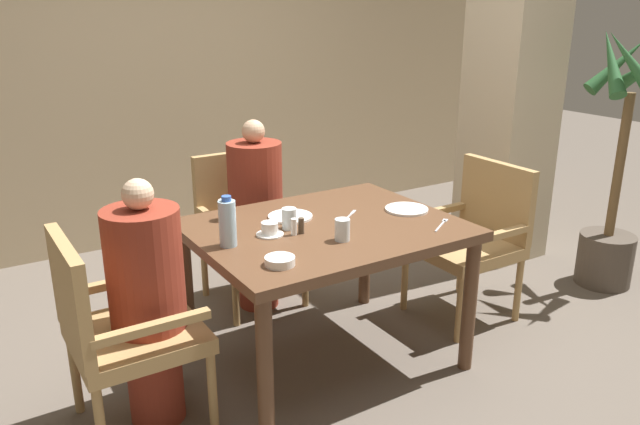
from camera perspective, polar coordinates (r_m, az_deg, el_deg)
The scene contains 22 objects.
ground_plane at distance 3.37m, azimuth 0.47°, elevation -13.30°, with size 16.00×16.00×0.00m, color #60564C.
wall_back at distance 4.92m, azimuth -14.18°, elevation 13.59°, with size 8.00×0.06×2.80m.
pillar_stone at distance 4.61m, azimuth 17.29°, elevation 12.39°, with size 0.50×0.50×2.70m.
dining_table at distance 3.07m, azimuth 0.50°, elevation -2.77°, with size 1.26×1.00×0.75m.
chair_left_side at distance 2.77m, azimuth -18.13°, elevation -9.77°, with size 0.53×0.53×0.91m.
diner_in_left_chair at distance 2.77m, azimuth -15.44°, elevation -7.90°, with size 0.32×0.32×1.12m.
chair_far_side at distance 3.87m, azimuth -6.75°, elevation -0.78°, with size 0.53×0.53×0.91m.
diner_in_far_chair at distance 3.72m, azimuth -5.86°, elevation -0.10°, with size 0.32×0.32×1.16m.
chair_right_side at distance 3.75m, azimuth 13.92°, elevation -1.84°, with size 0.53×0.53×0.91m.
potted_palm at distance 4.42m, azimuth 25.36°, elevation 1.53°, with size 0.53×0.56×1.66m.
plate_main_left at distance 3.29m, azimuth 7.92°, elevation 0.30°, with size 0.22×0.22×0.01m.
plate_main_right at distance 3.15m, azimuth -2.74°, elevation -0.36°, with size 0.22×0.22×0.01m.
teacup_with_saucer at distance 2.91m, azimuth -4.62°, elevation -1.58°, with size 0.13×0.13×0.06m.
bowl_small at distance 2.58m, azimuth -3.69°, elevation -4.44°, with size 0.13×0.13×0.04m.
water_bottle at distance 2.77m, azimuth -8.43°, elevation -0.95°, with size 0.08×0.08×0.23m.
glass_tall_near at distance 2.98m, azimuth -2.84°, elevation -0.55°, with size 0.07×0.07×0.10m.
glass_tall_mid at distance 3.14m, azimuth -8.63°, elevation 0.27°, with size 0.07×0.07×0.10m.
glass_tall_far at distance 2.83m, azimuth 2.05°, elevation -1.58°, with size 0.07×0.07×0.10m.
salt_shaker at distance 2.90m, azimuth -2.40°, elevation -1.31°, with size 0.03×0.03×0.08m.
pepper_shaker at distance 2.92m, azimuth -1.74°, elevation -1.21°, with size 0.03×0.03×0.08m.
fork_beside_plate at distance 3.11m, azimuth 11.10°, elevation -1.03°, with size 0.17×0.12×0.00m.
knife_beside_plate at distance 3.17m, azimuth 2.73°, elevation -0.29°, with size 0.17×0.14×0.00m.
Camera 1 is at (-1.55, -2.41, 1.77)m, focal length 35.00 mm.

